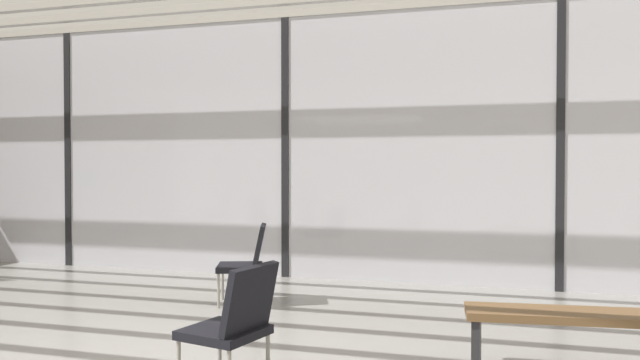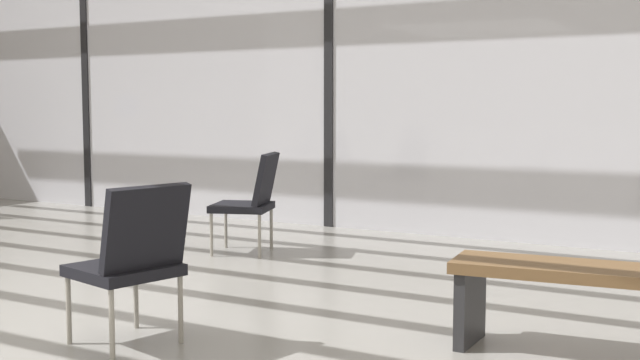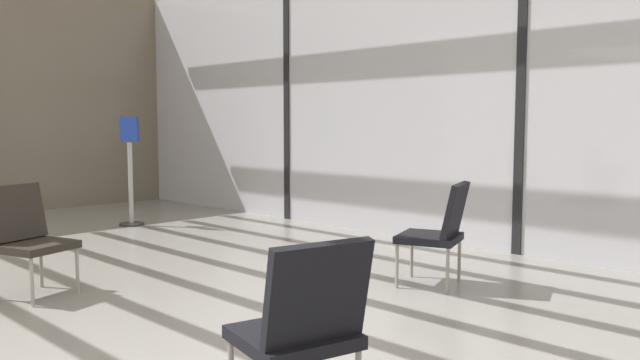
# 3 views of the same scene
# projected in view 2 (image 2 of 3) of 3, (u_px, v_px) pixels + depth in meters

# --- Properties ---
(glass_curtain_wall) EXTENTS (14.00, 0.08, 3.52)m
(glass_curtain_wall) POSITION_uv_depth(u_px,v_px,m) (331.00, 59.00, 8.21)
(glass_curtain_wall) COLOR silver
(glass_curtain_wall) RESTS_ON ground
(window_mullion_0) EXTENTS (0.10, 0.12, 3.52)m
(window_mullion_0) POSITION_uv_depth(u_px,v_px,m) (88.00, 67.00, 9.92)
(window_mullion_0) COLOR black
(window_mullion_0) RESTS_ON ground
(window_mullion_1) EXTENTS (0.10, 0.12, 3.52)m
(window_mullion_1) POSITION_uv_depth(u_px,v_px,m) (331.00, 59.00, 8.21)
(window_mullion_1) COLOR black
(window_mullion_1) RESTS_ON ground
(parked_airplane) EXTENTS (11.31, 4.34, 4.34)m
(parked_airplane) POSITION_uv_depth(u_px,v_px,m) (562.00, 49.00, 12.47)
(parked_airplane) COLOR silver
(parked_airplane) RESTS_ON ground
(lounge_chair_0) EXTENTS (0.62, 0.59, 0.87)m
(lounge_chair_0) POSITION_uv_depth(u_px,v_px,m) (133.00, 255.00, 4.11)
(lounge_chair_0) COLOR black
(lounge_chair_0) RESTS_ON ground
(lounge_chair_1) EXTENTS (0.66, 0.63, 0.87)m
(lounge_chair_1) POSITION_uv_depth(u_px,v_px,m) (252.00, 196.00, 6.78)
(lounge_chair_1) COLOR black
(lounge_chair_1) RESTS_ON ground
(waiting_bench) EXTENTS (1.53, 0.56, 0.47)m
(waiting_bench) POSITION_uv_depth(u_px,v_px,m) (604.00, 288.00, 3.92)
(waiting_bench) COLOR brown
(waiting_bench) RESTS_ON ground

